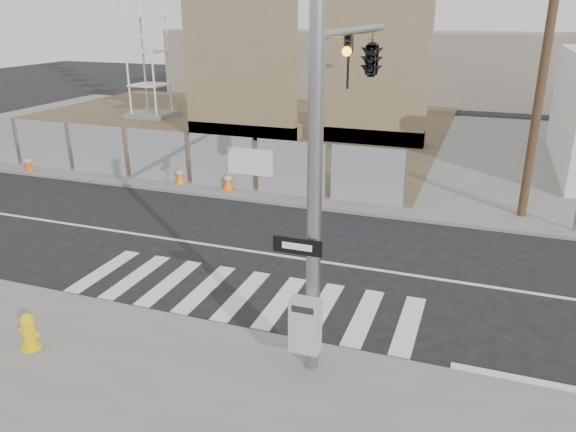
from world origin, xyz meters
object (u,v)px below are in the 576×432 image
(fire_hydrant, at_px, (29,331))
(traffic_cone_b, at_px, (29,163))
(traffic_cone_d, at_px, (228,181))
(signal_pole, at_px, (355,99))
(traffic_cone_c, at_px, (180,175))

(fire_hydrant, relative_size, traffic_cone_b, 1.07)
(fire_hydrant, relative_size, traffic_cone_d, 1.09)
(signal_pole, xyz_separation_m, traffic_cone_b, (-15.27, 6.27, -4.31))
(signal_pole, distance_m, traffic_cone_d, 10.25)
(fire_hydrant, bearing_deg, traffic_cone_c, 128.34)
(fire_hydrant, bearing_deg, traffic_cone_b, 156.52)
(signal_pole, distance_m, traffic_cone_c, 11.76)
(traffic_cone_b, bearing_deg, traffic_cone_c, 5.49)
(signal_pole, xyz_separation_m, traffic_cone_c, (-8.46, 6.92, -4.33))
(signal_pole, height_order, fire_hydrant, signal_pole)
(traffic_cone_d, bearing_deg, traffic_cone_c, 177.14)
(signal_pole, height_order, traffic_cone_d, signal_pole)
(signal_pole, relative_size, fire_hydrant, 9.06)
(traffic_cone_b, relative_size, traffic_cone_d, 1.02)
(fire_hydrant, xyz_separation_m, traffic_cone_b, (-9.82, 10.37, -0.03))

